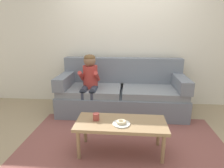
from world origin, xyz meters
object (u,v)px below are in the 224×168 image
person_child (90,79)px  donut (121,122)px  toy_controller (144,129)px  couch (122,94)px  mug (96,117)px  coffee_table (121,125)px

person_child → donut: size_ratio=9.18×
person_child → toy_controller: person_child is taller
person_child → donut: (0.61, -1.15, -0.21)m
couch → mug: couch is taller
toy_controller → person_child: bearing=136.2°
person_child → mug: person_child is taller
mug → toy_controller: bearing=41.4°
donut → toy_controller: donut is taller
donut → mug: 0.33m
couch → mug: bearing=-102.0°
coffee_table → mug: size_ratio=12.34×
couch → person_child: (-0.56, -0.21, 0.32)m
donut → toy_controller: 0.85m
coffee_table → donut: size_ratio=9.26×
donut → mug: mug is taller
toy_controller → couch: bearing=102.0°
person_child → mug: bearing=-74.9°
coffee_table → person_child: bearing=118.8°
person_child → toy_controller: 1.24m
mug → toy_controller: mug is taller
coffee_table → toy_controller: bearing=60.5°
donut → mug: size_ratio=1.33×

